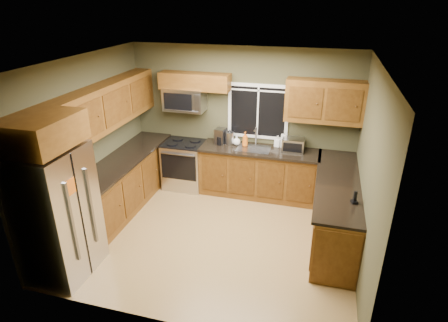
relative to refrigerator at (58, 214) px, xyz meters
The scene contains 29 objects.
floor 2.35m from the refrigerator, 36.78° to the left, with size 4.20×4.20×0.00m, color olive.
ceiling 2.82m from the refrigerator, 36.78° to the left, with size 4.20×4.20×0.00m, color white.
back_wall 3.58m from the refrigerator, 60.71° to the left, with size 4.20×4.20×0.00m, color #434128.
front_wall 1.86m from the refrigerator, 16.04° to the right, with size 4.20×4.20×0.00m, color #434128.
left_wall 1.42m from the refrigerator, 105.52° to the left, with size 3.60×3.60×0.00m, color #434128.
right_wall 4.08m from the refrigerator, 18.71° to the left, with size 3.60×3.60×0.00m, color #434128.
window 3.75m from the refrigerator, 56.52° to the left, with size 1.12×0.03×1.02m.
base_cabinets_left 1.83m from the refrigerator, 91.97° to the left, with size 0.60×2.65×0.90m, color brown.
countertop_left 1.78m from the refrigerator, 91.16° to the left, with size 0.65×2.65×0.04m, color black.
base_cabinets_back 3.56m from the refrigerator, 52.43° to the left, with size 2.17×0.60×0.90m, color brown.
countertop_back 3.51m from the refrigerator, 52.18° to the left, with size 2.17×0.65×0.04m, color black.
base_cabinets_peninsula 4.02m from the refrigerator, 27.50° to the left, with size 0.60×2.52×0.90m.
countertop_peninsula 3.97m from the refrigerator, 27.77° to the left, with size 0.65×2.50×0.04m, color black.
upper_cabinets_left 2.03m from the refrigerator, 96.30° to the left, with size 0.33×2.65×0.72m, color brown.
upper_cabinets_back_left 3.28m from the refrigerator, 73.15° to the left, with size 1.30×0.33×0.30m, color brown.
upper_cabinets_back_right 4.44m from the refrigerator, 42.62° to the left, with size 1.30×0.33×0.72m, color brown.
upper_cabinet_over_fridge 1.13m from the refrigerator, behind, with size 0.72×0.90×0.38m, color brown.
refrigerator is the anchor object (origin of this frame).
range 2.89m from the refrigerator, 76.03° to the left, with size 0.76×0.69×0.94m.
microwave 3.10m from the refrigerator, 76.66° to the left, with size 0.76×0.41×0.42m.
sink 3.46m from the refrigerator, 53.87° to the left, with size 0.60×0.42×0.36m.
toaster_oven 3.96m from the refrigerator, 46.18° to the left, with size 0.39×0.30×0.24m.
coffee_maker 3.20m from the refrigerator, 64.17° to the left, with size 0.21×0.26×0.29m.
kettle 3.28m from the refrigerator, 61.55° to the left, with size 0.17×0.17×0.29m.
paper_towel_roll 3.93m from the refrigerator, 49.42° to the left, with size 0.13×0.13×0.28m.
soap_bottle_a 3.42m from the refrigerator, 57.07° to the left, with size 0.10×0.11×0.27m, color orange.
soap_bottle_b 3.87m from the refrigerator, 50.89° to the left, with size 0.09×0.10×0.21m, color white.
soap_bottle_c 3.35m from the refrigerator, 59.51° to the left, with size 0.14×0.14×0.18m, color white.
cordless_phone 3.92m from the refrigerator, 18.26° to the left, with size 0.10×0.10×0.18m.
Camera 1 is at (1.44, -4.74, 3.50)m, focal length 30.00 mm.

